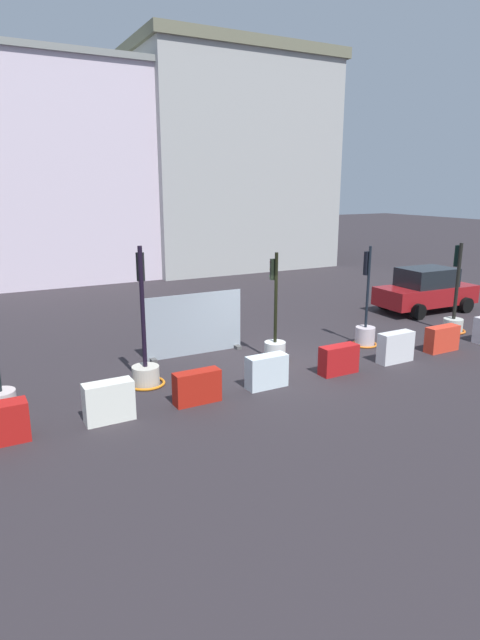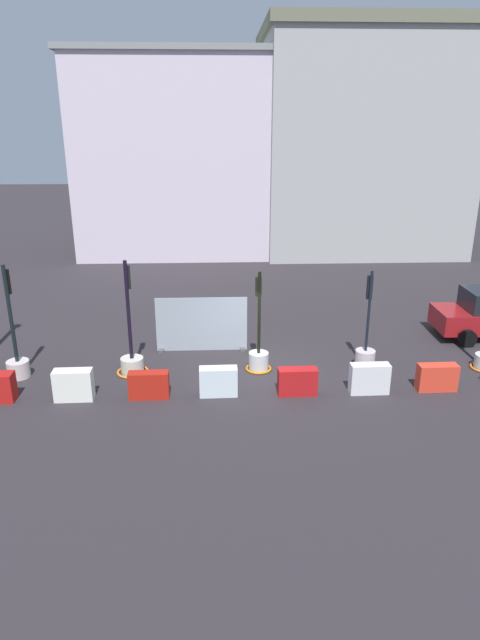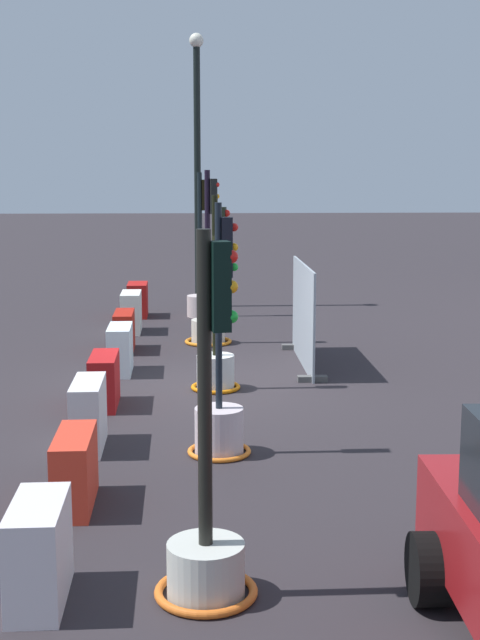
{
  "view_description": "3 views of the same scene",
  "coord_description": "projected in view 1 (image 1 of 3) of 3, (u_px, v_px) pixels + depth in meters",
  "views": [
    {
      "loc": [
        -7.47,
        -11.89,
        4.94
      ],
      "look_at": [
        -1.32,
        -0.27,
        1.53
      ],
      "focal_mm": 29.45,
      "sensor_mm": 36.0,
      "label": 1
    },
    {
      "loc": [
        -1.11,
        -14.94,
        7.09
      ],
      "look_at": [
        -0.42,
        0.68,
        1.52
      ],
      "focal_mm": 30.37,
      "sensor_mm": 36.0,
      "label": 2
    },
    {
      "loc": [
        14.06,
        0.04,
        3.51
      ],
      "look_at": [
        -0.64,
        0.78,
        1.0
      ],
      "focal_mm": 49.36,
      "sensor_mm": 36.0,
      "label": 3
    }
  ],
  "objects": [
    {
      "name": "traffic_light_2",
      "position": [
        275.0,
        344.0,
        15.04
      ],
      "size": [
        0.8,
        0.8,
        3.13
      ],
      "color": "silver",
      "rests_on": "ground_plane"
    },
    {
      "name": "construction_barrier_5",
      "position": [
        396.0,
        347.0,
        14.96
      ],
      "size": [
        1.11,
        0.4,
        0.88
      ],
      "color": "silver",
      "rests_on": "ground_plane"
    },
    {
      "name": "traffic_light_3",
      "position": [
        365.0,
        330.0,
        16.51
      ],
      "size": [
        0.8,
        0.8,
        3.13
      ],
      "color": "beige",
      "rests_on": "ground_plane"
    },
    {
      "name": "construction_barrier_6",
      "position": [
        442.0,
        339.0,
        15.94
      ],
      "size": [
        1.13,
        0.4,
        0.78
      ],
      "color": "red",
      "rests_on": "ground_plane"
    },
    {
      "name": "building_corner_block",
      "position": [
        223.0,
        163.0,
        32.54
      ],
      "size": [
        11.73,
        9.5,
        12.46
      ],
      "color": "#A8A9A7",
      "rests_on": "ground_plane"
    },
    {
      "name": "building_main_facade",
      "position": [
        57.0,
        173.0,
        28.22
      ],
      "size": [
        13.24,
        8.41,
        11.01
      ],
      "color": "silver",
      "rests_on": "ground_plane"
    },
    {
      "name": "construction_barrier_4",
      "position": [
        339.0,
        360.0,
        14.04
      ],
      "size": [
        1.1,
        0.41,
        0.78
      ],
      "color": "#B51618",
      "rests_on": "ground_plane"
    },
    {
      "name": "construction_barrier_2",
      "position": [
        197.0,
        387.0,
        12.15
      ],
      "size": [
        1.11,
        0.39,
        0.77
      ],
      "color": "#B21D12",
      "rests_on": "ground_plane"
    },
    {
      "name": "construction_barrier_3",
      "position": [
        267.0,
        371.0,
        13.08
      ],
      "size": [
        1.06,
        0.42,
        0.83
      ],
      "color": "silver",
      "rests_on": "ground_plane"
    },
    {
      "name": "construction_barrier_0",
      "position": [
        2.0,
        423.0,
        10.27
      ],
      "size": [
        0.97,
        0.49,
        0.82
      ],
      "color": "#B61714",
      "rests_on": "ground_plane"
    },
    {
      "name": "car_red_compact",
      "position": [
        426.0,
        290.0,
        20.92
      ],
      "size": [
        4.11,
        2.21,
        1.74
      ],
      "color": "maroon",
      "rests_on": "ground_plane"
    },
    {
      "name": "ground_plane",
      "position": [
        277.0,
        365.0,
        14.8
      ],
      "size": [
        120.0,
        120.0,
        0.0
      ],
      "primitive_type": "plane",
      "color": "#2C272B"
    },
    {
      "name": "construction_barrier_1",
      "position": [
        109.0,
        402.0,
        11.2
      ],
      "size": [
        1.06,
        0.44,
        0.88
      ],
      "color": "white",
      "rests_on": "ground_plane"
    },
    {
      "name": "site_fence_panel",
      "position": [
        195.0,
        326.0,
        15.54
      ],
      "size": [
        3.03,
        0.5,
        1.85
      ],
      "color": "#95A1AC",
      "rests_on": "ground_plane"
    },
    {
      "name": "traffic_light_1",
      "position": [
        145.0,
        365.0,
        13.23
      ],
      "size": [
        0.97,
        0.97,
        3.52
      ],
      "color": "beige",
      "rests_on": "ground_plane"
    },
    {
      "name": "traffic_light_4",
      "position": [
        454.0,
        317.0,
        18.02
      ],
      "size": [
        0.87,
        0.87,
        3.06
      ],
      "color": "beige",
      "rests_on": "ground_plane"
    }
  ]
}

